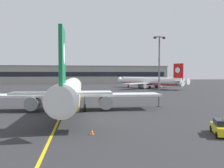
# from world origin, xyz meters

# --- Properties ---
(ground_plane) EXTENTS (400.00, 400.00, 0.00)m
(ground_plane) POSITION_xyz_m (0.00, 0.00, 0.00)
(ground_plane) COLOR #2D2D30
(taxiway_centreline) EXTENTS (11.43, 179.67, 0.01)m
(taxiway_centreline) POSITION_xyz_m (0.00, 30.00, 0.00)
(taxiway_centreline) COLOR yellow
(taxiway_centreline) RESTS_ON ground
(airliner_foreground) EXTENTS (32.26, 41.52, 11.65)m
(airliner_foreground) POSITION_xyz_m (-0.10, 10.07, 3.37)
(airliner_foreground) COLOR white
(airliner_foreground) RESTS_ON ground
(airliner_background) EXTENTS (25.63, 31.78, 10.07)m
(airliner_background) POSITION_xyz_m (34.30, 67.97, 2.91)
(airliner_background) COLOR white
(airliner_background) RESTS_ON ground
(apron_lamp_post) EXTENTS (2.24, 0.90, 13.59)m
(apron_lamp_post) POSITION_xyz_m (17.02, 12.13, 7.11)
(apron_lamp_post) COLOR #515156
(apron_lamp_post) RESTS_ON ground
(service_car_second) EXTENTS (3.20, 4.57, 1.79)m
(service_car_second) POSITION_xyz_m (15.49, -10.76, 0.77)
(service_car_second) COLOR yellow
(service_car_second) RESTS_ON ground
(safety_cone_by_nose_gear) EXTENTS (0.44, 0.44, 0.55)m
(safety_cone_by_nose_gear) POSITION_xyz_m (0.82, 26.28, 0.26)
(safety_cone_by_nose_gear) COLOR orange
(safety_cone_by_nose_gear) RESTS_ON ground
(safety_cone_by_tail) EXTENTS (0.44, 0.44, 0.55)m
(safety_cone_by_tail) POSITION_xyz_m (1.89, -8.00, 0.26)
(safety_cone_by_tail) COLOR orange
(safety_cone_by_tail) RESTS_ON ground
(terminal_building) EXTENTS (113.27, 12.40, 10.94)m
(terminal_building) POSITION_xyz_m (8.06, 128.65, 5.48)
(terminal_building) COLOR #9E998E
(terminal_building) RESTS_ON ground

